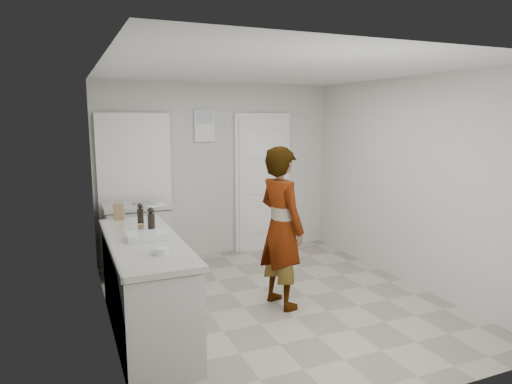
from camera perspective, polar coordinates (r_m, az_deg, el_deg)
name	(u,v)px	position (r m, az deg, el deg)	size (l,w,h in m)	color
ground	(276,301)	(5.22, 2.55, -13.51)	(4.00, 4.00, 0.00)	gray
room_shell	(208,187)	(6.64, -6.03, 0.66)	(4.00, 4.00, 4.00)	beige
main_counter	(146,290)	(4.48, -13.60, -11.88)	(0.64, 1.96, 0.93)	silver
side_counter	(138,241)	(6.15, -14.49, -5.98)	(0.84, 0.61, 0.93)	silver
person	(281,228)	(4.87, 3.17, -4.45)	(0.63, 0.42, 1.73)	silver
cake_mix_box	(119,212)	(5.16, -16.79, -2.35)	(0.11, 0.05, 0.18)	#906B48
spice_jar	(141,229)	(4.53, -14.22, -4.45)	(0.06, 0.06, 0.09)	tan
oil_cruet_a	(151,222)	(4.41, -12.96, -3.66)	(0.07, 0.07, 0.27)	black
oil_cruet_b	(141,218)	(4.60, -14.24, -3.12)	(0.06, 0.06, 0.28)	black
baking_dish	(147,236)	(4.31, -13.51, -5.35)	(0.36, 0.26, 0.06)	silver
egg_bowl	(161,251)	(3.84, -11.79, -7.19)	(0.12, 0.12, 0.05)	silver
papers	(150,205)	(5.91, -13.07, -1.56)	(0.25, 0.33, 0.01)	white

